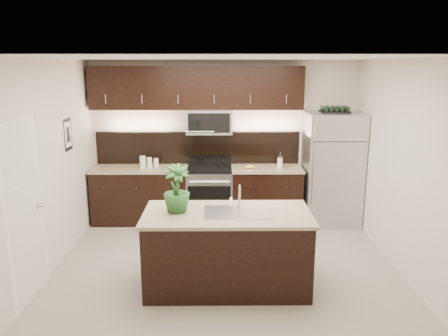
# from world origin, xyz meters

# --- Properties ---
(ground) EXTENTS (4.50, 4.50, 0.00)m
(ground) POSITION_xyz_m (0.00, 0.00, 0.00)
(ground) COLOR gray
(ground) RESTS_ON ground
(room_walls) EXTENTS (4.52, 4.02, 2.71)m
(room_walls) POSITION_xyz_m (-0.11, -0.04, 1.70)
(room_walls) COLOR beige
(room_walls) RESTS_ON ground
(counter_run) EXTENTS (3.51, 0.65, 0.94)m
(counter_run) POSITION_xyz_m (-0.46, 1.69, 0.47)
(counter_run) COLOR black
(counter_run) RESTS_ON ground
(upper_fixtures) EXTENTS (3.49, 0.40, 1.66)m
(upper_fixtures) POSITION_xyz_m (-0.43, 1.84, 2.14)
(upper_fixtures) COLOR black
(upper_fixtures) RESTS_ON counter_run
(island) EXTENTS (1.96, 0.96, 0.94)m
(island) POSITION_xyz_m (0.01, -0.59, 0.47)
(island) COLOR black
(island) RESTS_ON ground
(sink_faucet) EXTENTS (0.84, 0.50, 0.28)m
(sink_faucet) POSITION_xyz_m (0.16, -0.58, 0.96)
(sink_faucet) COLOR silver
(sink_faucet) RESTS_ON island
(refrigerator) EXTENTS (0.90, 0.81, 1.87)m
(refrigerator) POSITION_xyz_m (1.78, 1.63, 0.93)
(refrigerator) COLOR #B2B2B7
(refrigerator) RESTS_ON ground
(wine_rack) EXTENTS (0.46, 0.29, 0.11)m
(wine_rack) POSITION_xyz_m (1.78, 1.63, 1.92)
(wine_rack) COLOR black
(wine_rack) RESTS_ON refrigerator
(plant) EXTENTS (0.41, 0.41, 0.56)m
(plant) POSITION_xyz_m (-0.58, -0.55, 1.22)
(plant) COLOR #204E1F
(plant) RESTS_ON island
(canisters) EXTENTS (0.30, 0.17, 0.21)m
(canisters) POSITION_xyz_m (-1.28, 1.67, 1.03)
(canisters) COLOR silver
(canisters) RESTS_ON counter_run
(french_press) EXTENTS (0.09, 0.09, 0.27)m
(french_press) POSITION_xyz_m (0.92, 1.64, 1.04)
(french_press) COLOR silver
(french_press) RESTS_ON counter_run
(bananas) EXTENTS (0.21, 0.19, 0.05)m
(bananas) POSITION_xyz_m (0.37, 1.61, 0.97)
(bananas) COLOR yellow
(bananas) RESTS_ON counter_run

